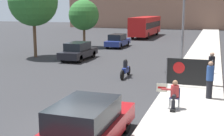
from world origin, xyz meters
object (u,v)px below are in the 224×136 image
(seated_protester, at_px, (174,94))
(car_on_road_midblock, at_px, (118,41))
(parked_car_curbside, at_px, (86,125))
(motorcycle_on_road, at_px, (125,69))
(protest_banner, at_px, (188,72))
(traffic_light_pole, at_px, (168,7))
(street_tree_near_curb, at_px, (33,2))
(pedestrian_behind, at_px, (211,68))
(car_on_road_nearest, at_px, (78,51))
(jogger_on_sidewalk, at_px, (210,79))
(city_bus_on_road, at_px, (146,25))
(street_tree_midblock, at_px, (84,15))

(seated_protester, xyz_separation_m, car_on_road_midblock, (-8.93, 20.70, -0.09))
(parked_car_curbside, distance_m, motorcycle_on_road, 10.33)
(protest_banner, distance_m, traffic_light_pole, 5.89)
(car_on_road_midblock, height_order, street_tree_near_curb, street_tree_near_curb)
(protest_banner, relative_size, street_tree_near_curb, 0.34)
(pedestrian_behind, bearing_deg, car_on_road_nearest, -94.66)
(motorcycle_on_road, bearing_deg, protest_banner, -25.75)
(pedestrian_behind, bearing_deg, jogger_on_sidewalk, 26.45)
(seated_protester, distance_m, parked_car_curbside, 4.79)
(traffic_light_pole, bearing_deg, car_on_road_nearest, 159.52)
(car_on_road_midblock, bearing_deg, city_bus_on_road, 89.14)
(protest_banner, bearing_deg, car_on_road_midblock, 118.74)
(city_bus_on_road, bearing_deg, car_on_road_midblock, -90.86)
(parked_car_curbside, bearing_deg, jogger_on_sidewalk, 60.99)
(traffic_light_pole, bearing_deg, street_tree_near_curb, 165.68)
(street_tree_near_curb, bearing_deg, car_on_road_nearest, -2.13)
(jogger_on_sidewalk, xyz_separation_m, pedestrian_behind, (0.02, 2.57, 0.05))
(parked_car_curbside, xyz_separation_m, street_tree_midblock, (-10.35, 23.79, 2.83))
(jogger_on_sidewalk, bearing_deg, motorcycle_on_road, -37.06)
(traffic_light_pole, distance_m, car_on_road_midblock, 14.81)
(car_on_road_nearest, height_order, street_tree_midblock, street_tree_midblock)
(motorcycle_on_road, xyz_separation_m, street_tree_midblock, (-8.71, 13.59, 3.06))
(parked_car_curbside, bearing_deg, traffic_light_pole, 87.46)
(jogger_on_sidewalk, height_order, street_tree_midblock, street_tree_midblock)
(car_on_road_nearest, bearing_deg, city_bus_on_road, 88.02)
(traffic_light_pole, bearing_deg, car_on_road_midblock, 120.76)
(street_tree_near_curb, bearing_deg, city_bus_on_road, 77.45)
(pedestrian_behind, bearing_deg, motorcycle_on_road, -76.83)
(traffic_light_pole, height_order, street_tree_midblock, traffic_light_pole)
(protest_banner, bearing_deg, traffic_light_pole, 112.67)
(car_on_road_nearest, height_order, city_bus_on_road, city_bus_on_road)
(jogger_on_sidewalk, xyz_separation_m, parked_car_curbside, (-3.53, -6.37, -0.32))
(jogger_on_sidewalk, distance_m, motorcycle_on_road, 6.46)
(city_bus_on_road, height_order, street_tree_midblock, street_tree_midblock)
(car_on_road_nearest, relative_size, motorcycle_on_road, 2.21)
(jogger_on_sidewalk, height_order, car_on_road_midblock, jogger_on_sidewalk)
(parked_car_curbside, distance_m, car_on_road_midblock, 25.88)
(pedestrian_behind, height_order, car_on_road_nearest, pedestrian_behind)
(seated_protester, bearing_deg, car_on_road_nearest, 126.23)
(street_tree_midblock, bearing_deg, seated_protester, -57.35)
(traffic_light_pole, height_order, car_on_road_midblock, traffic_light_pole)
(jogger_on_sidewalk, relative_size, protest_banner, 0.73)
(jogger_on_sidewalk, xyz_separation_m, city_bus_on_road, (-10.10, 32.29, 0.69))
(street_tree_near_curb, distance_m, street_tree_midblock, 8.23)
(city_bus_on_road, bearing_deg, pedestrian_behind, -71.20)
(motorcycle_on_road, bearing_deg, pedestrian_behind, -13.61)
(car_on_road_midblock, bearing_deg, street_tree_near_curb, -117.99)
(motorcycle_on_road, bearing_deg, traffic_light_pole, 48.22)
(traffic_light_pole, height_order, city_bus_on_road, traffic_light_pole)
(car_on_road_nearest, relative_size, street_tree_midblock, 0.86)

